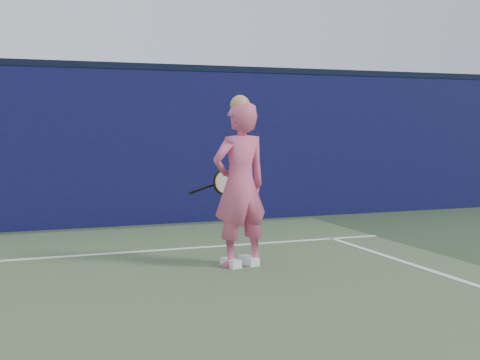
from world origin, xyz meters
name	(u,v)px	position (x,y,z in m)	size (l,w,h in m)	color
player	(240,185)	(2.94, 2.76, 0.94)	(0.75, 0.57, 1.94)	#DB557B
racket	(221,183)	(2.85, 3.16, 0.93)	(0.59, 0.15, 0.31)	black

